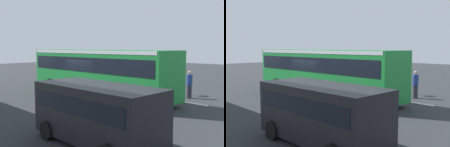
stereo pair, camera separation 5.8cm
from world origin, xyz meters
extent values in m
plane|color=#2D3033|center=(0.00, 0.00, 0.00)|extent=(80.00, 80.00, 0.00)
cube|color=#1E8C38|center=(-0.50, -0.53, 1.72)|extent=(11.50, 2.55, 2.86)
cube|color=black|center=(-0.50, -0.53, 2.23)|extent=(11.04, 2.59, 0.90)
cube|color=white|center=(-0.50, -0.53, 3.03)|extent=(11.27, 2.58, 0.20)
cube|color=black|center=(5.27, -0.53, 2.06)|extent=(0.04, 2.24, 1.20)
cylinder|color=black|center=(3.18, 0.75, 0.52)|extent=(1.04, 0.30, 1.04)
cylinder|color=black|center=(3.18, -1.80, 0.52)|extent=(1.04, 0.30, 1.04)
cylinder|color=black|center=(-4.18, 0.75, 0.52)|extent=(1.04, 0.30, 1.04)
cylinder|color=black|center=(-4.18, -1.80, 0.52)|extent=(1.04, 0.30, 1.04)
cube|color=black|center=(-6.90, 5.34, 1.12)|extent=(4.80, 1.95, 1.86)
cube|color=black|center=(-6.90, 5.34, 1.48)|extent=(4.42, 1.98, 0.56)
cylinder|color=black|center=(-5.32, 6.32, 0.34)|extent=(0.68, 0.22, 0.68)
cylinder|color=black|center=(-5.32, 4.37, 0.34)|extent=(0.68, 0.22, 0.68)
cylinder|color=black|center=(-8.48, 4.37, 0.34)|extent=(0.68, 0.22, 0.68)
cylinder|color=#2D2D38|center=(-5.09, -4.38, 0.42)|extent=(0.32, 0.32, 0.85)
cylinder|color=navy|center=(-5.09, -4.38, 1.20)|extent=(0.38, 0.38, 0.70)
sphere|color=tan|center=(-5.09, -4.38, 1.68)|extent=(0.22, 0.22, 0.22)
cylinder|color=slate|center=(-3.23, -4.64, 1.40)|extent=(0.08, 0.08, 2.80)
cube|color=yellow|center=(-3.23, -4.64, 2.50)|extent=(0.04, 0.60, 0.60)
cube|color=silver|center=(-6.00, -3.08, 0.00)|extent=(2.00, 0.20, 0.01)
cube|color=silver|center=(-2.00, -3.08, 0.00)|extent=(2.00, 0.20, 0.01)
cube|color=silver|center=(2.00, -3.08, 0.00)|extent=(2.00, 0.20, 0.01)
cube|color=silver|center=(6.00, -3.08, 0.00)|extent=(2.00, 0.20, 0.01)
camera|label=1|loc=(-13.48, 11.23, 3.32)|focal=42.31mm
camera|label=2|loc=(-13.52, 11.19, 3.32)|focal=42.31mm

